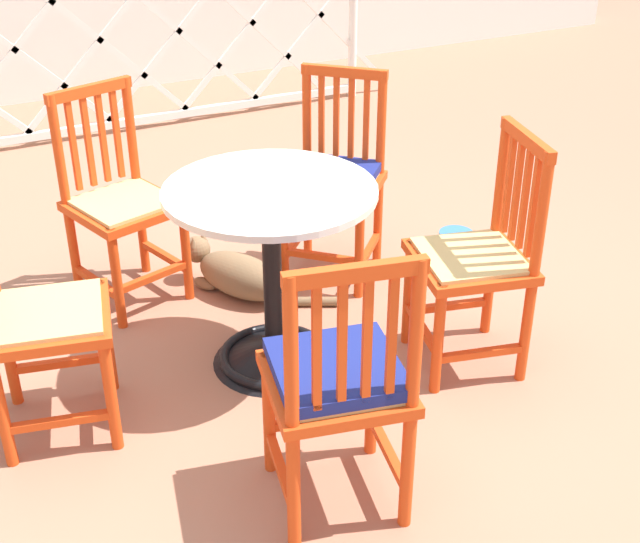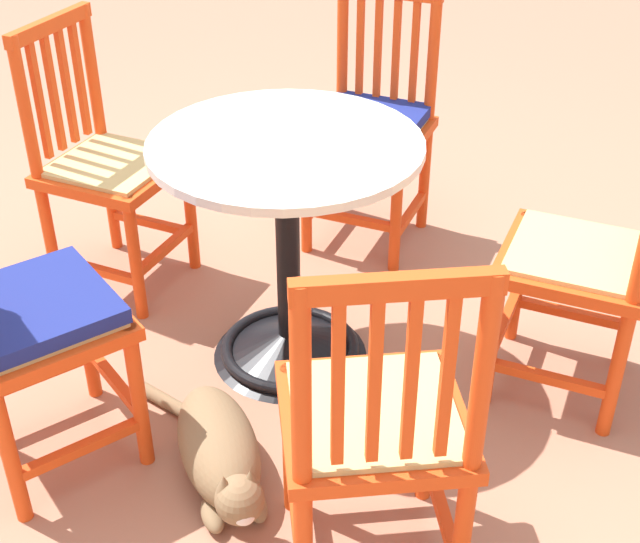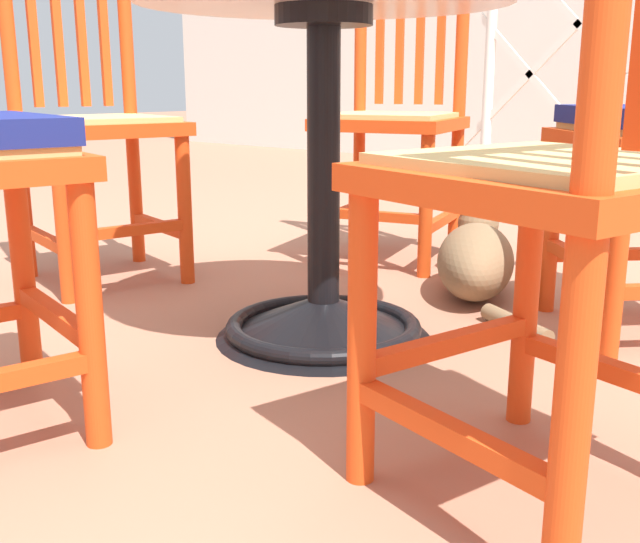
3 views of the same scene
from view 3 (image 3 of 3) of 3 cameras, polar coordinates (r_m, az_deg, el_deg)
ground_plane at (r=1.61m, az=-1.89°, el=-6.06°), size 24.00×24.00×0.00m
cafe_table at (r=1.63m, az=0.27°, el=4.55°), size 0.76×0.76×0.73m
orange_chair_tucked_in at (r=0.97m, az=18.73°, el=6.39°), size 0.48×0.48×0.91m
orange_chair_by_planter at (r=2.42m, az=5.59°, el=11.11°), size 0.50×0.50×0.91m
orange_chair_near_fence at (r=2.24m, az=-16.68°, el=10.39°), size 0.48×0.48×0.91m
tabby_cat at (r=2.08m, az=11.70°, el=1.04°), size 0.53×0.58×0.23m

